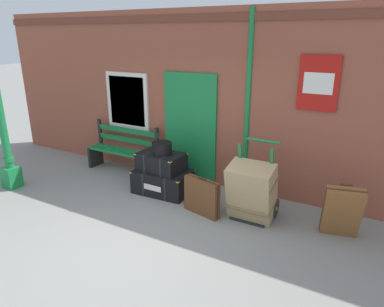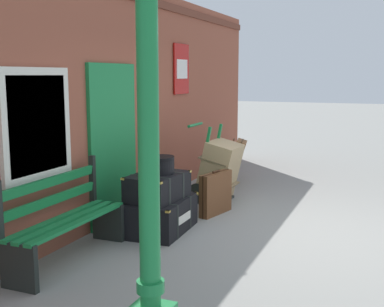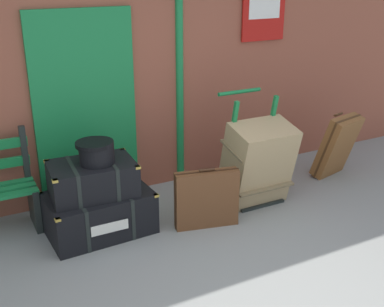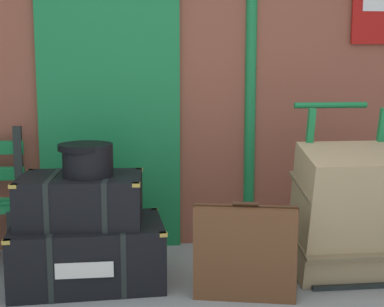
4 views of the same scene
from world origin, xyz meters
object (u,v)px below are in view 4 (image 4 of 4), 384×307
Objects in this scene: porters_trolley at (337,235)px; round_hatbox at (87,158)px; steamer_trunk_middle at (81,199)px; large_brown_trunk at (348,213)px; suitcase_umber at (245,253)px; steamer_trunk_base at (88,253)px.

round_hatbox is at bearing -179.78° from porters_trolley.
steamer_trunk_middle is 0.88× the size of large_brown_trunk.
porters_trolley is 0.84m from suitcase_umber.
steamer_trunk_middle is 1.81m from porters_trolley.
round_hatbox is (0.01, -0.00, 0.65)m from steamer_trunk_base.
porters_trolley is 1.26× the size of large_brown_trunk.
large_brown_trunk reaches higher than suitcase_umber.
steamer_trunk_middle is at bearing 173.89° from large_brown_trunk.
suitcase_umber is (1.04, -0.40, -0.28)m from steamer_trunk_middle.
steamer_trunk_base is 1.75m from porters_trolley.
suitcase_umber is at bearing -20.75° from steamer_trunk_base.
porters_trolley reaches higher than steamer_trunk_base.
steamer_trunk_middle is 0.70× the size of porters_trolley.
suitcase_umber is at bearing -20.79° from round_hatbox.
steamer_trunk_base is at bearing 162.30° from round_hatbox.
steamer_trunk_base is at bearing 159.25° from suitcase_umber.
suitcase_umber is (-0.75, -0.38, 0.03)m from porters_trolley.
steamer_trunk_base is at bearing -179.92° from porters_trolley.
steamer_trunk_base is 2.89× the size of round_hatbox.
round_hatbox is at bearing -25.77° from steamer_trunk_middle.
steamer_trunk_middle reaches higher than suitcase_umber.
round_hatbox is 0.55× the size of suitcase_umber.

